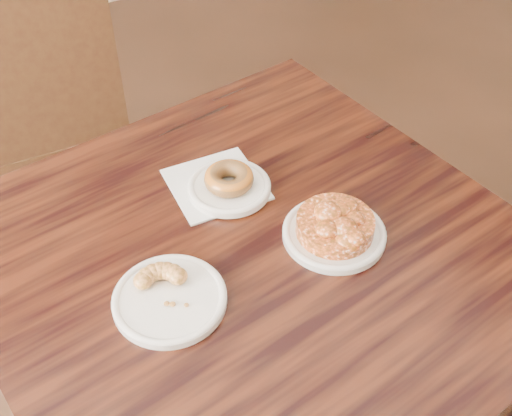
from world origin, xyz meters
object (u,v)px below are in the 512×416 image
chair_far (47,118)px  cafe_table (254,373)px  glazed_donut (229,178)px  cruller_fragment (168,291)px  apple_fritter (335,222)px

chair_far → cafe_table: bearing=100.7°
glazed_donut → cafe_table: bearing=-102.4°
cruller_fragment → glazed_donut: bearing=41.9°
cafe_table → chair_far: size_ratio=0.95×
chair_far → cruller_fragment: chair_far is taller
cafe_table → chair_far: chair_far is taller
cafe_table → chair_far: bearing=90.4°
cafe_table → glazed_donut: bearing=70.5°
cafe_table → chair_far: (-0.13, 0.97, 0.08)m
cafe_table → glazed_donut: glazed_donut is taller
cruller_fragment → chair_far: bearing=87.9°
apple_fritter → cruller_fragment: size_ratio=1.72×
glazed_donut → cruller_fragment: (-0.20, -0.18, -0.01)m
glazed_donut → cruller_fragment: 0.26m
cafe_table → cruller_fragment: size_ratio=8.44×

